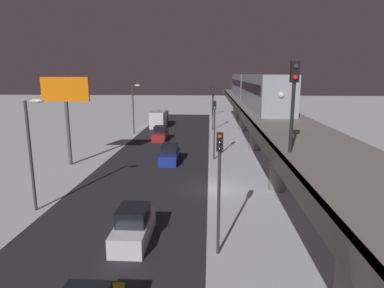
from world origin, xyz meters
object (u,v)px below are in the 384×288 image
Objects in this scene: commercial_billboard at (66,98)px; traffic_light_near at (219,177)px; traffic_light_mid at (214,121)px; sedan_white at (133,227)px; traffic_light_far at (213,105)px; sedan_blue at (170,155)px; box_truck at (159,119)px; subway_train at (252,87)px; sedan_red at (160,134)px; rail_signal at (294,91)px; traffic_light_distant at (212,97)px.

traffic_light_near is at bearing 131.74° from commercial_billboard.
sedan_white is at bearing 75.66° from traffic_light_mid.
sedan_blue is at bearing 77.36° from traffic_light_far.
sedan_white is at bearing 96.64° from box_truck.
traffic_light_mid is 1.00× the size of traffic_light_far.
commercial_billboard is at bearing 31.36° from subway_train.
sedan_red is 16.55m from commercial_billboard.
subway_train reaches higher than sedan_red.
commercial_billboard is (10.15, 1.50, 6.04)m from sedan_blue.
box_truck is (4.80, -41.25, 0.55)m from sedan_white.
commercial_billboard is at bearing 123.25° from sedan_white.
commercial_billboard is at bearing 11.07° from traffic_light_mid.
sedan_white is at bearing 82.94° from traffic_light_far.
rail_signal is at bearing 86.44° from subway_train.
sedan_white is 19.47m from commercial_billboard.
sedan_blue is at bearing 90.00° from sedan_white.
traffic_light_near is at bearing 90.00° from traffic_light_mid.
traffic_light_distant reaches higher than sedan_red.
traffic_light_mid is at bearing -81.29° from rail_signal.
traffic_light_mid is at bearing 125.17° from sedan_red.
sedan_blue is at bearing 16.66° from traffic_light_mid.
commercial_billboard reaches higher than sedan_blue.
traffic_light_near is 19.55m from traffic_light_mid.
traffic_light_distant is at bearing -90.00° from traffic_light_far.
subway_train is at bearing -118.54° from traffic_light_mid.
sedan_blue is 19.05m from traffic_light_near.
sedan_red is 29.16m from sedan_white.
subway_train is 23.25m from commercial_billboard.
subway_train is 29.79m from rail_signal.
sedan_blue is 16.98m from sedan_white.
traffic_light_near and traffic_light_mid have the same top height.
traffic_light_near reaches higher than sedan_red.
traffic_light_near is (-4.70, 18.14, 3.41)m from sedan_blue.
sedan_red is at bearing -71.14° from rail_signal.
sedan_blue is at bearing 103.08° from sedan_red.
rail_signal reaches higher than traffic_light_near.
sedan_white is 0.58× the size of box_truck.
rail_signal reaches higher than sedan_red.
subway_train is at bearing 70.63° from sedan_white.
commercial_billboard is (14.85, 22.46, 2.63)m from traffic_light_far.
sedan_blue is (9.70, 10.59, -6.72)m from subway_train.
subway_train is 11.97m from traffic_light_far.
box_truck is 43.56m from traffic_light_near.
subway_train is 4.98× the size of box_truck.
traffic_light_far reaches higher than sedan_white.
traffic_light_mid is at bearing -168.93° from commercial_billboard.
rail_signal is at bearing 162.76° from traffic_light_near.
sedan_red is 31.30m from traffic_light_near.
traffic_light_distant is at bearing -86.98° from rail_signal.
traffic_light_mid reaches higher than sedan_blue.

